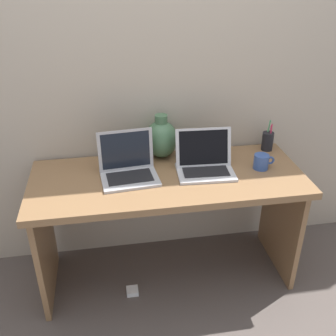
{
  "coord_description": "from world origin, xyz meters",
  "views": [
    {
      "loc": [
        -0.31,
        -1.85,
        1.8
      ],
      "look_at": [
        0.0,
        0.0,
        0.77
      ],
      "focal_mm": 41.88,
      "sensor_mm": 36.0,
      "label": 1
    }
  ],
  "objects": [
    {
      "name": "back_wall",
      "position": [
        0.0,
        0.35,
        1.2
      ],
      "size": [
        4.4,
        0.04,
        2.4
      ],
      "primitive_type": "cube",
      "color": "#BCAD99",
      "rests_on": "ground"
    },
    {
      "name": "ground_plane",
      "position": [
        0.0,
        0.0,
        0.0
      ],
      "size": [
        6.0,
        6.0,
        0.0
      ],
      "primitive_type": "plane",
      "color": "#564C47"
    },
    {
      "name": "coffee_mug",
      "position": [
        0.54,
        0.0,
        0.76
      ],
      "size": [
        0.12,
        0.08,
        0.08
      ],
      "color": "#335199",
      "rests_on": "desk"
    },
    {
      "name": "green_vase",
      "position": [
        0.0,
        0.25,
        0.84
      ],
      "size": [
        0.19,
        0.19,
        0.26
      ],
      "color": "#47704C",
      "rests_on": "desk"
    },
    {
      "name": "power_brick",
      "position": [
        -0.24,
        -0.13,
        0.01
      ],
      "size": [
        0.07,
        0.07,
        0.03
      ],
      "primitive_type": "cube",
      "color": "white",
      "rests_on": "ground"
    },
    {
      "name": "laptop_left",
      "position": [
        -0.22,
        0.04,
        0.79
      ],
      "size": [
        0.32,
        0.26,
        0.24
      ],
      "color": "#B2B2B7",
      "rests_on": "desk"
    },
    {
      "name": "pen_cup",
      "position": [
        0.66,
        0.23,
        0.78
      ],
      "size": [
        0.07,
        0.07,
        0.19
      ],
      "color": "black",
      "rests_on": "desk"
    },
    {
      "name": "desk",
      "position": [
        0.0,
        0.0,
        0.57
      ],
      "size": [
        1.51,
        0.61,
        0.72
      ],
      "color": "olive",
      "rests_on": "ground"
    },
    {
      "name": "laptop_right",
      "position": [
        0.21,
        0.03,
        0.78
      ],
      "size": [
        0.33,
        0.25,
        0.23
      ],
      "color": "silver",
      "rests_on": "desk"
    }
  ]
}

